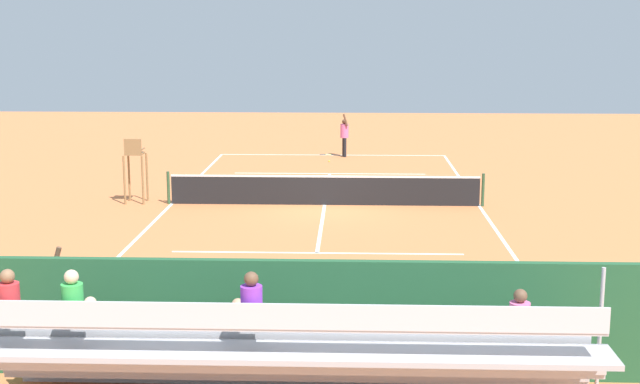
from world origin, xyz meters
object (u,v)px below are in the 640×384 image
at_px(equipment_bag, 376,353).
at_px(tennis_player, 344,134).
at_px(tennis_net, 325,190).
at_px(courtside_bench, 463,331).
at_px(umpire_chair, 135,163).
at_px(bleacher_stand, 282,353).
at_px(tennis_ball_near, 329,161).
at_px(line_judge, 54,300).
at_px(tennis_racket, 328,154).

bearing_deg(equipment_bag, tennis_player, -88.12).
bearing_deg(tennis_player, equipment_bag, 91.88).
height_order(tennis_net, courtside_bench, tennis_net).
bearing_deg(umpire_chair, bleacher_stand, 111.39).
bearing_deg(tennis_ball_near, courtside_bench, 97.46).
distance_m(tennis_net, tennis_player, 10.57).
xyz_separation_m(tennis_net, equipment_bag, (-1.32, 13.40, -0.32)).
bearing_deg(umpire_chair, equipment_bag, 119.11).
bearing_deg(umpire_chair, tennis_net, 179.05).
height_order(bleacher_stand, line_judge, bleacher_stand).
distance_m(tennis_net, equipment_bag, 13.47).
height_order(tennis_net, umpire_chair, umpire_chair).
relative_size(tennis_player, line_judge, 1.00).
height_order(bleacher_stand, equipment_bag, bleacher_stand).
relative_size(bleacher_stand, umpire_chair, 4.23).
relative_size(tennis_net, line_judge, 5.35).
xyz_separation_m(bleacher_stand, line_judge, (4.18, -2.15, 0.08)).
distance_m(courtside_bench, equipment_bag, 1.55).
distance_m(equipment_bag, tennis_racket, 24.58).
bearing_deg(line_judge, tennis_net, -108.10).
height_order(courtside_bench, equipment_bag, courtside_bench).
xyz_separation_m(bleacher_stand, tennis_player, (-0.67, -25.91, 0.08)).
relative_size(bleacher_stand, courtside_bench, 5.03).
bearing_deg(equipment_bag, line_judge, -1.82).
bearing_deg(bleacher_stand, equipment_bag, -126.48).
bearing_deg(tennis_ball_near, tennis_net, 90.65).
height_order(tennis_player, tennis_racket, tennis_player).
bearing_deg(tennis_racket, courtside_bench, 97.08).
xyz_separation_m(tennis_net, bleacher_stand, (0.14, 15.37, 0.44)).
bearing_deg(equipment_bag, tennis_ball_near, -86.37).
relative_size(tennis_racket, tennis_ball_near, 8.86).
xyz_separation_m(umpire_chair, line_judge, (-1.88, 13.32, -0.30)).
distance_m(umpire_chair, tennis_ball_near, 10.86).
xyz_separation_m(tennis_net, tennis_racket, (0.22, -11.13, -0.49)).
bearing_deg(tennis_player, bleacher_stand, 88.52).
xyz_separation_m(tennis_ball_near, line_judge, (4.22, 22.22, 0.98)).
distance_m(tennis_player, tennis_ball_near, 1.93).
bearing_deg(tennis_ball_near, line_judge, 79.25).
height_order(courtside_bench, tennis_ball_near, courtside_bench).
bearing_deg(tennis_ball_near, tennis_racket, -86.95).
bearing_deg(line_judge, tennis_racket, -99.57).
distance_m(tennis_net, line_judge, 13.92).
bearing_deg(tennis_ball_near, equipment_bag, 93.63).
distance_m(tennis_ball_near, line_judge, 22.64).
height_order(courtside_bench, tennis_racket, courtside_bench).
bearing_deg(umpire_chair, courtside_bench, 123.99).
xyz_separation_m(tennis_player, tennis_racket, (0.75, -0.59, -1.00)).
bearing_deg(equipment_bag, bleacher_stand, 53.52).
xyz_separation_m(courtside_bench, equipment_bag, (1.50, 0.13, -0.38)).
relative_size(equipment_bag, tennis_ball_near, 13.64).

